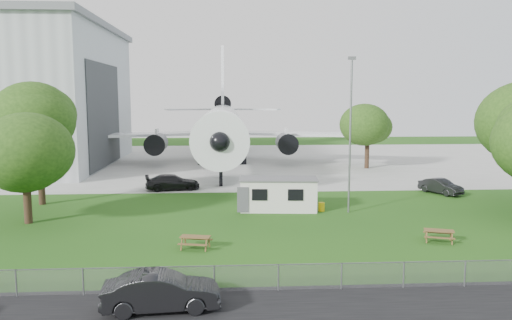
{
  "coord_description": "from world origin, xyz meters",
  "views": [
    {
      "loc": [
        -1.37,
        -31.9,
        9.08
      ],
      "look_at": [
        0.98,
        8.0,
        4.0
      ],
      "focal_mm": 35.0,
      "sensor_mm": 36.0,
      "label": 1
    }
  ],
  "objects": [
    {
      "name": "tree_west_small",
      "position": [
        -15.73,
        4.2,
        4.78
      ],
      "size": [
        6.52,
        6.52,
        8.05
      ],
      "color": "#382619",
      "rests_on": "ground"
    },
    {
      "name": "car_centre_sedan",
      "position": [
        -4.2,
        -11.33,
        0.82
      ],
      "size": [
        5.1,
        2.14,
        1.64
      ],
      "primitive_type": "imported",
      "rotation": [
        0.0,
        0.0,
        1.65
      ],
      "color": "black",
      "rests_on": "ground"
    },
    {
      "name": "ground",
      "position": [
        0.0,
        0.0,
        0.0
      ],
      "size": [
        160.0,
        160.0,
        0.0
      ],
      "primitive_type": "plane",
      "color": "#2C5F18"
    },
    {
      "name": "picnic_east",
      "position": [
        11.92,
        -2.1,
        0.0
      ],
      "size": [
        2.18,
        1.99,
        0.76
      ],
      "primitive_type": null,
      "rotation": [
        0.0,
        0.0,
        -0.32
      ],
      "color": "brown",
      "rests_on": "ground"
    },
    {
      "name": "tree_far_apron",
      "position": [
        16.42,
        30.1,
        5.05
      ],
      "size": [
        6.34,
        6.34,
        8.23
      ],
      "color": "#382619",
      "rests_on": "ground"
    },
    {
      "name": "tree_west_big",
      "position": [
        -17.07,
        10.65,
        6.99
      ],
      "size": [
        7.21,
        7.21,
        10.61
      ],
      "color": "#382619",
      "rests_on": "ground"
    },
    {
      "name": "lamp_mast",
      "position": [
        8.2,
        6.2,
        6.0
      ],
      "size": [
        0.16,
        0.16,
        12.0
      ],
      "primitive_type": "cylinder",
      "color": "slate",
      "rests_on": "ground"
    },
    {
      "name": "car_ne_sedan",
      "position": [
        18.68,
        13.16,
        0.7
      ],
      "size": [
        3.25,
        4.46,
        1.4
      ],
      "primitive_type": "imported",
      "rotation": [
        0.0,
        0.0,
        0.47
      ],
      "color": "black",
      "rests_on": "ground"
    },
    {
      "name": "fence",
      "position": [
        0.0,
        -9.5,
        0.0
      ],
      "size": [
        58.0,
        0.04,
        1.3
      ],
      "primitive_type": "cube",
      "color": "gray",
      "rests_on": "ground"
    },
    {
      "name": "concrete_apron",
      "position": [
        0.0,
        38.0,
        0.01
      ],
      "size": [
        120.0,
        46.0,
        0.03
      ],
      "primitive_type": "cube",
      "color": "#B7B7B2",
      "rests_on": "ground"
    },
    {
      "name": "car_apron_van",
      "position": [
        -6.7,
        16.6,
        0.76
      ],
      "size": [
        5.54,
        3.05,
        1.52
      ],
      "primitive_type": "imported",
      "rotation": [
        0.0,
        0.0,
        1.75
      ],
      "color": "black",
      "rests_on": "ground"
    },
    {
      "name": "airliner",
      "position": [
        -2.0,
        35.86,
        5.27
      ],
      "size": [
        46.36,
        47.73,
        17.69
      ],
      "color": "white",
      "rests_on": "ground"
    },
    {
      "name": "site_cabin",
      "position": [
        2.76,
        7.31,
        1.31
      ],
      "size": [
        6.85,
        3.19,
        2.62
      ],
      "color": "silver",
      "rests_on": "ground"
    },
    {
      "name": "picnic_west",
      "position": [
        -3.3,
        -2.62,
        0.0
      ],
      "size": [
        2.08,
        1.85,
        0.76
      ],
      "primitive_type": null,
      "rotation": [
        0.0,
        0.0,
        -0.22
      ],
      "color": "brown",
      "rests_on": "ground"
    }
  ]
}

